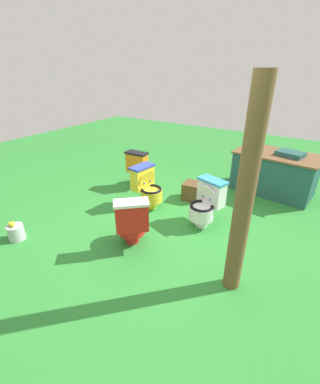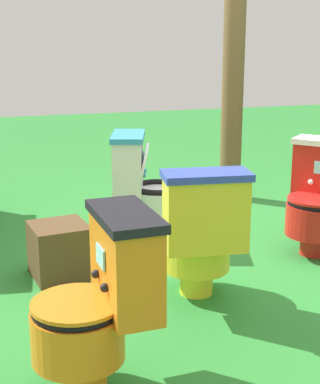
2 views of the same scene
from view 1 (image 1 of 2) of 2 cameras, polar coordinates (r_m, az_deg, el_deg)
The scene contains 9 objects.
ground at distance 3.93m, azimuth 1.28°, elevation -8.30°, with size 14.00×14.00×0.00m, color #2D8433.
toilet_red at distance 3.46m, azimuth -6.24°, elevation -6.46°, with size 0.63×0.63×0.73m.
toilet_orange at distance 5.24m, azimuth -4.38°, elevation 5.35°, with size 0.44×0.51×0.73m.
toilet_yellow at distance 4.39m, azimuth -2.83°, elevation 1.20°, with size 0.54×0.46×0.73m.
toilet_white at distance 3.93m, azimuth 10.09°, elevation -2.35°, with size 0.53×0.59×0.73m.
vendor_table at distance 5.38m, azimuth 23.89°, elevation 3.92°, with size 1.55×1.03×0.85m.
wooden_post at distance 2.57m, azimuth 18.13°, elevation -1.11°, with size 0.18×0.18×2.21m, color brown.
small_crate at distance 4.77m, azimuth 7.16°, elevation 0.23°, with size 0.32×0.32×0.32m, color brown.
lemon_bucket at distance 4.20m, azimuth -29.14°, elevation -7.68°, with size 0.22×0.22×0.28m.
Camera 1 is at (1.67, -2.78, 2.22)m, focal length 24.23 mm.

